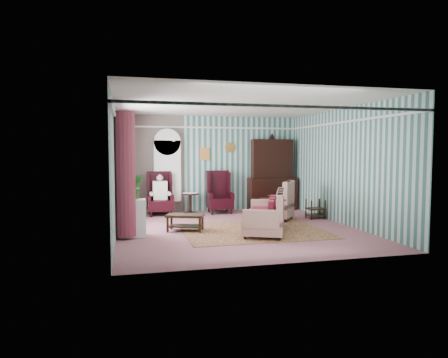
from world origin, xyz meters
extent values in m
plane|color=#9A5965|center=(0.00, 0.00, 0.00)|extent=(6.00, 6.00, 0.00)
cube|color=#36625F|center=(0.00, 3.00, 1.45)|extent=(5.50, 0.02, 2.90)
cube|color=#36625F|center=(0.00, -3.00, 1.45)|extent=(5.50, 0.02, 2.90)
cube|color=#36625F|center=(-2.75, 0.00, 1.45)|extent=(0.02, 6.00, 2.90)
cube|color=#36625F|center=(2.75, 0.00, 1.45)|extent=(0.02, 6.00, 2.90)
cube|color=silver|center=(0.00, 0.00, 2.90)|extent=(5.50, 6.00, 0.02)
cube|color=#954C5F|center=(-1.80, 2.99, 1.45)|extent=(1.90, 0.01, 2.90)
cube|color=silver|center=(0.00, 0.00, 2.55)|extent=(5.50, 6.00, 0.05)
cube|color=white|center=(-2.72, 0.60, 1.55)|extent=(0.04, 1.50, 1.90)
cylinder|color=brown|center=(-2.55, -0.45, 1.35)|extent=(0.44, 0.44, 2.60)
cylinder|color=brown|center=(-2.55, 1.65, 1.35)|extent=(0.44, 0.44, 2.60)
cube|color=#C17533|center=(-0.20, 2.97, 1.75)|extent=(0.30, 0.03, 0.38)
cube|color=white|center=(-1.35, 2.84, 1.12)|extent=(0.80, 0.28, 2.24)
cube|color=black|center=(1.90, 2.72, 1.18)|extent=(1.50, 0.56, 2.36)
cube|color=black|center=(-1.60, 2.45, 0.62)|extent=(0.76, 0.80, 1.25)
cube|color=black|center=(0.15, 2.45, 0.62)|extent=(0.76, 0.80, 1.25)
cylinder|color=black|center=(-0.70, 2.60, 0.30)|extent=(0.50, 0.50, 0.60)
cube|color=black|center=(2.47, 0.90, 0.27)|extent=(0.45, 0.38, 0.54)
cube|color=white|center=(-2.40, -0.30, 0.40)|extent=(0.55, 0.35, 0.80)
cube|color=#471C17|center=(0.30, -0.30, 0.01)|extent=(3.20, 2.60, 0.01)
cube|color=beige|center=(0.51, -0.52, 0.55)|extent=(1.71, 2.16, 1.11)
cube|color=#BBAC91|center=(1.36, 0.93, 0.54)|extent=(1.10, 1.13, 1.09)
cube|color=black|center=(-1.22, 0.02, 0.19)|extent=(0.95, 0.72, 0.39)
imported|color=#1B4E18|center=(-2.44, -0.39, 1.03)|extent=(0.48, 0.43, 0.46)
imported|color=#244D18|center=(-2.32, -0.15, 1.06)|extent=(0.29, 0.24, 0.53)
imported|color=#1A4B17|center=(-2.43, -0.22, 1.00)|extent=(0.29, 0.29, 0.40)
camera|label=1|loc=(-2.49, -8.98, 1.83)|focal=32.00mm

